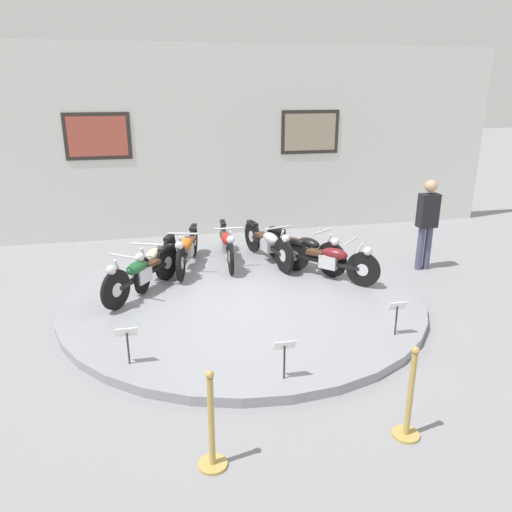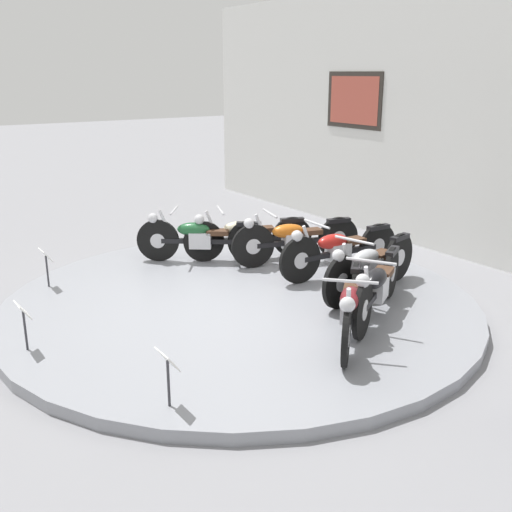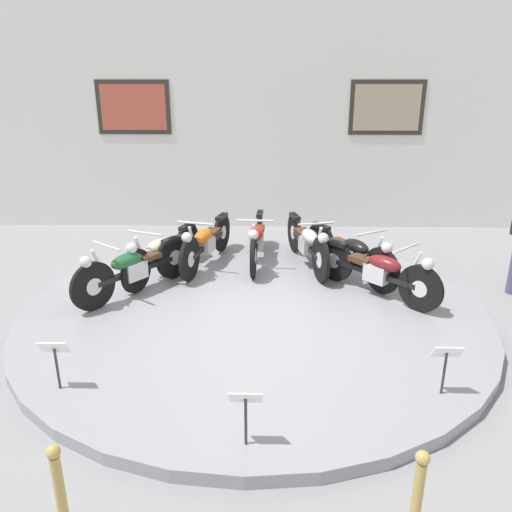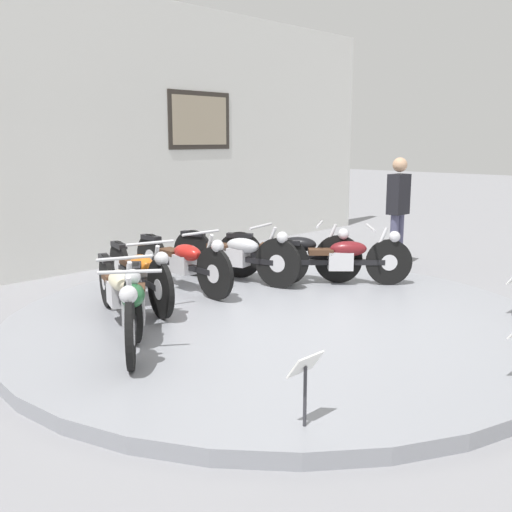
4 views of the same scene
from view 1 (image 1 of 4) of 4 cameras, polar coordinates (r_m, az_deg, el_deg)
The scene contains 16 objects.
ground_plane at distance 8.30m, azimuth -1.51°, elevation -5.13°, with size 60.00×60.00×0.00m, color gray.
display_platform at distance 8.28m, azimuth -1.51°, elevation -4.72°, with size 5.83×5.83×0.13m, color gray.
back_wall at distance 11.73m, azimuth -5.50°, elevation 12.72°, with size 14.00×0.22×4.26m.
motorcycle_green at distance 8.31m, azimuth -12.99°, elevation -1.82°, with size 1.24×1.61×0.79m.
motorcycle_cream at distance 8.91m, azimuth -11.36°, elevation -0.34°, with size 0.80×1.84×0.78m.
motorcycle_orange at distance 9.36m, azimuth -7.88°, elevation 0.89°, with size 0.66×1.93×0.80m.
motorcycle_red at distance 9.60m, azimuth -3.35°, elevation 1.51°, with size 0.54×1.99×0.80m.
motorcycle_silver at distance 9.59m, azimuth 1.41°, elevation 1.54°, with size 0.62×1.96×0.80m.
motorcycle_black at distance 9.33m, azimuth 5.59°, elevation 0.92°, with size 1.08×1.73×0.80m.
motorcycle_maroon at distance 8.84m, azimuth 8.40°, elevation -0.31°, with size 1.38×1.46×0.78m.
info_placard_front_left at distance 6.31m, azimuth -14.51°, elevation -8.96°, with size 0.26×0.11×0.51m.
info_placard_front_centre at distance 5.85m, azimuth 3.28°, elevation -10.73°, with size 0.26×0.11×0.51m.
info_placard_front_right at distance 7.06m, azimuth 15.83°, elevation -5.99°, with size 0.26×0.11×0.51m.
visitor_standing at distance 9.95m, azimuth 18.98°, elevation 3.97°, with size 0.36×0.23×1.74m.
stanchion_post_left_of_entry at distance 4.88m, azimuth -5.08°, elevation -19.71°, with size 0.28×0.28×1.02m.
stanchion_post_right_of_entry at distance 5.42m, azimuth 17.07°, elevation -16.17°, with size 0.28×0.28×1.02m.
Camera 1 is at (-1.40, -7.45, 3.39)m, focal length 35.00 mm.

